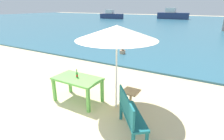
# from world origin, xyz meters

# --- Properties ---
(ground_plane) EXTENTS (120.00, 120.00, 0.00)m
(ground_plane) POSITION_xyz_m (0.00, 0.00, 0.00)
(ground_plane) COLOR beige
(sea_water) EXTENTS (120.00, 50.00, 0.08)m
(sea_water) POSITION_xyz_m (0.00, 30.00, 0.04)
(sea_water) COLOR #2D6075
(sea_water) RESTS_ON ground_plane
(picnic_table_green) EXTENTS (1.40, 0.80, 0.76)m
(picnic_table_green) POSITION_xyz_m (-0.61, 1.51, 0.65)
(picnic_table_green) COLOR #60B24C
(picnic_table_green) RESTS_ON ground_plane
(beer_bottle_amber) EXTENTS (0.07, 0.07, 0.26)m
(beer_bottle_amber) POSITION_xyz_m (-0.63, 1.52, 0.85)
(beer_bottle_amber) COLOR #2D662D
(beer_bottle_amber) RESTS_ON picnic_table_green
(patio_umbrella) EXTENTS (2.10, 2.10, 2.30)m
(patio_umbrella) POSITION_xyz_m (0.54, 1.80, 2.12)
(patio_umbrella) COLOR silver
(patio_umbrella) RESTS_ON ground_plane
(side_table_wood) EXTENTS (0.44, 0.44, 0.54)m
(side_table_wood) POSITION_xyz_m (0.92, 1.94, 0.35)
(side_table_wood) COLOR tan
(side_table_wood) RESTS_ON ground_plane
(bench_teal_center) EXTENTS (1.05, 1.15, 0.95)m
(bench_teal_center) POSITION_xyz_m (1.35, 0.96, 0.54)
(bench_teal_center) COLOR #196066
(bench_teal_center) RESTS_ON ground_plane
(swimmer_person) EXTENTS (0.34, 0.34, 0.41)m
(swimmer_person) POSITION_xyz_m (-1.97, 7.06, 0.24)
(swimmer_person) COLOR tan
(swimmer_person) RESTS_ON sea_water
(boat_tanker) EXTENTS (6.31, 1.72, 2.29)m
(boat_tanker) POSITION_xyz_m (-6.40, 38.92, 0.91)
(boat_tanker) COLOR navy
(boat_tanker) RESTS_ON sea_water
(boat_ferry) EXTENTS (5.15, 1.41, 1.87)m
(boat_ferry) POSITION_xyz_m (-18.21, 33.22, 0.75)
(boat_ferry) COLOR navy
(boat_ferry) RESTS_ON sea_water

